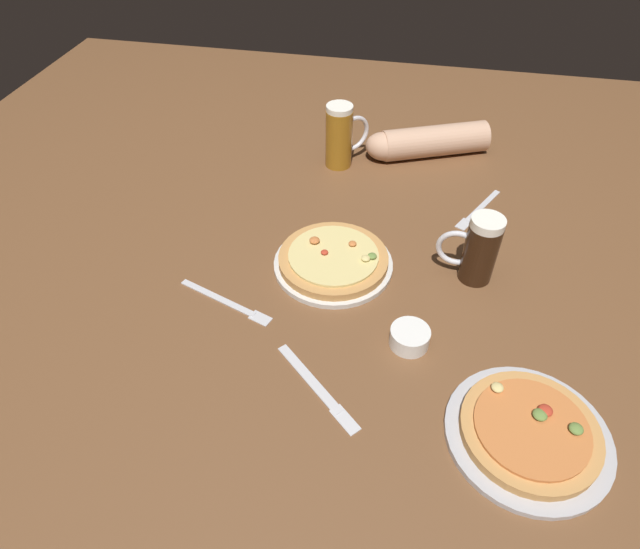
{
  "coord_description": "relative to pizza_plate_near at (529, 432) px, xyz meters",
  "views": [
    {
      "loc": [
        0.16,
        -0.81,
        0.81
      ],
      "look_at": [
        0.0,
        0.0,
        0.02
      ],
      "focal_mm": 30.26,
      "sensor_mm": 36.0,
      "label": 1
    }
  ],
  "objects": [
    {
      "name": "ground_plane",
      "position": [
        -0.41,
        0.3,
        -0.03
      ],
      "size": [
        2.4,
        2.4,
        0.03
      ],
      "primitive_type": "cube",
      "color": "brown"
    },
    {
      "name": "pizza_plate_near",
      "position": [
        0.0,
        0.0,
        0.0
      ],
      "size": [
        0.27,
        0.27,
        0.05
      ],
      "color": "#B2B2B7",
      "rests_on": "ground_plane"
    },
    {
      "name": "pizza_plate_far",
      "position": [
        -0.39,
        0.35,
        0.0
      ],
      "size": [
        0.26,
        0.26,
        0.05
      ],
      "color": "silver",
      "rests_on": "ground_plane"
    },
    {
      "name": "beer_mug_dark",
      "position": [
        -0.09,
        0.38,
        0.06
      ],
      "size": [
        0.13,
        0.07,
        0.16
      ],
      "color": "black",
      "rests_on": "ground_plane"
    },
    {
      "name": "beer_mug_amber",
      "position": [
        -0.44,
        0.77,
        0.07
      ],
      "size": [
        0.11,
        0.11,
        0.17
      ],
      "color": "#9E6619",
      "rests_on": "ground_plane"
    },
    {
      "name": "ramekin_sauce",
      "position": [
        -0.21,
        0.16,
        0.0
      ],
      "size": [
        0.08,
        0.08,
        0.04
      ],
      "primitive_type": "cylinder",
      "color": "white",
      "rests_on": "ground_plane"
    },
    {
      "name": "fork_left",
      "position": [
        -0.58,
        0.2,
        -0.01
      ],
      "size": [
        0.22,
        0.1,
        0.01
      ],
      "color": "silver",
      "rests_on": "ground_plane"
    },
    {
      "name": "knife_right",
      "position": [
        -0.36,
        0.03,
        -0.01
      ],
      "size": [
        0.18,
        0.17,
        0.01
      ],
      "color": "silver",
      "rests_on": "ground_plane"
    },
    {
      "name": "fork_spare",
      "position": [
        -0.07,
        0.62,
        -0.01
      ],
      "size": [
        0.11,
        0.19,
        0.01
      ],
      "color": "silver",
      "rests_on": "ground_plane"
    },
    {
      "name": "diner_arm",
      "position": [
        -0.22,
        0.85,
        0.03
      ],
      "size": [
        0.34,
        0.19,
        0.09
      ],
      "color": "tan",
      "rests_on": "ground_plane"
    }
  ]
}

